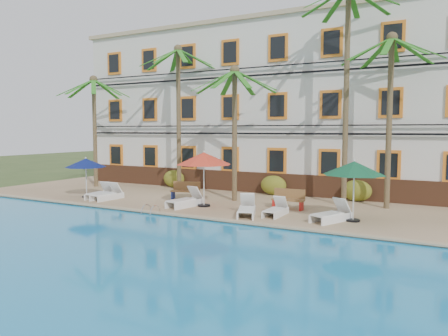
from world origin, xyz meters
The scene contains 25 objects.
ground centered at (0.00, 0.00, 0.00)m, with size 100.00×100.00×0.00m, color #384C23.
pool_deck centered at (0.00, 5.00, 0.12)m, with size 30.00×12.00×0.25m, color tan.
swimming_pool centered at (0.00, -7.00, 0.10)m, with size 26.00×12.00×0.20m, color #1B8CCE.
pool_coping centered at (0.00, -0.90, 0.28)m, with size 30.00×0.35×0.06m, color tan.
hotel_building centered at (0.00, 9.98, 5.37)m, with size 25.40×6.44×10.22m.
palm_a centered at (-10.12, 4.59, 4.89)m, with size 4.51×4.51×7.12m.
palm_b centered at (-4.23, 5.53, 5.78)m, with size 4.51×4.51×8.66m.
palm_c centered at (0.41, 3.82, 4.78)m, with size 4.51×4.51×6.93m.
palm_d centered at (5.76, 5.01, 6.82)m, with size 4.51×4.51×10.53m.
palm_e centered at (7.70, 5.23, 5.45)m, with size 4.51×4.51×8.08m.
shrub_left centered at (-5.37, 6.60, 0.80)m, with size 1.50×0.90×1.10m, color #265217.
shrub_mid centered at (1.46, 6.60, 0.80)m, with size 1.50×0.90×1.10m, color #265217.
shrub_right centered at (6.05, 6.60, 0.80)m, with size 1.50×0.90×1.10m, color #265217.
umbrella_blue centered at (-7.17, 0.94, 2.11)m, with size 2.19×2.19×2.19m.
umbrella_red centered at (-0.06, 1.56, 2.54)m, with size 2.68×2.68×2.68m.
umbrella_green centered at (6.97, 1.49, 2.38)m, with size 2.50×2.50×2.50m.
lounger_a centered at (-6.25, 1.01, 0.53)m, with size 0.90×1.87×0.85m.
lounger_b centered at (-5.59, 0.88, 0.53)m, with size 0.76×1.88×0.87m.
lounger_c centered at (-0.79, 1.08, 0.56)m, with size 1.09×2.09×0.94m.
lounger_d centered at (2.73, 0.46, 0.55)m, with size 1.36×2.05×0.91m.
lounger_e centered at (3.82, 1.09, 0.51)m, with size 0.61×1.68×0.79m.
lounger_f centered at (6.23, 1.06, 0.55)m, with size 1.40×2.04×0.91m.
bench_left centered at (-2.10, 2.99, 0.72)m, with size 1.57×0.85×0.93m.
bench_right centered at (3.73, 2.85, 0.72)m, with size 1.51×0.50×0.93m.
pool_ladder centered at (-1.27, -1.00, 0.25)m, with size 0.54×0.74×0.74m.
Camera 1 is at (10.70, -16.13, 3.91)m, focal length 35.00 mm.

